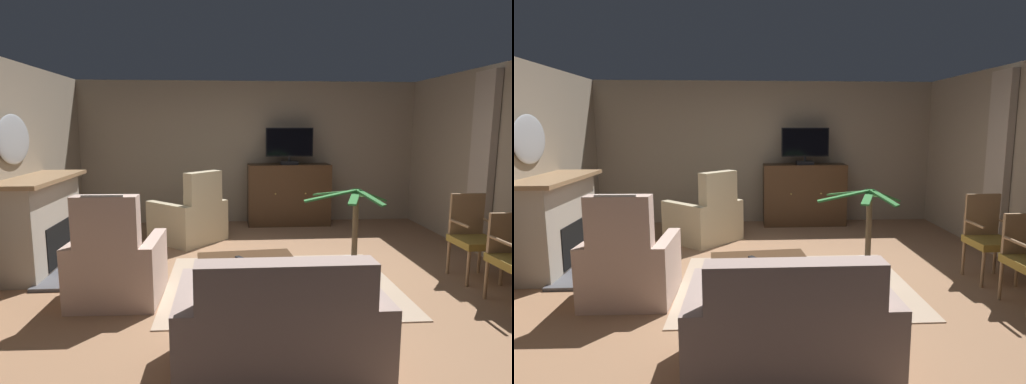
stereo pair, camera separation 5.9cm
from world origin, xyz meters
TOP-DOWN VIEW (x-y plane):
  - ground_plane at (0.00, 0.00)m, footprint 6.67×6.80m
  - wall_back at (0.00, 3.15)m, footprint 6.67×0.10m
  - curtain_panel_far at (2.98, 0.77)m, footprint 0.10×0.44m
  - rug_central at (0.15, -0.15)m, footprint 2.55×2.04m
  - fireplace at (-2.76, 0.67)m, footprint 0.96×1.73m
  - wall_mirror_oval at (-3.01, 0.67)m, footprint 0.06×0.82m
  - tv_cabinet at (0.67, 2.80)m, footprint 1.46×0.50m
  - television at (0.67, 2.75)m, footprint 0.83×0.20m
  - coffee_table at (-0.26, -0.52)m, footprint 1.02×0.62m
  - tv_remote at (-0.31, -0.58)m, footprint 0.13×0.17m
  - sofa_floral at (-0.09, -1.87)m, footprint 1.45×0.90m
  - armchair_near_window at (-1.57, -0.46)m, footprint 0.89×0.85m
  - armchair_in_far_corner at (-1.01, 1.79)m, footprint 1.26×1.26m
  - side_chair_mid_row at (2.41, -0.08)m, footprint 0.46×0.48m
  - potted_plant_on_hearth_side at (0.88, -0.46)m, footprint 0.87×0.80m
  - cat at (-1.46, 0.48)m, footprint 0.42×0.55m

SIDE VIEW (x-z plane):
  - ground_plane at x=0.00m, z-range -0.04..0.00m
  - rug_central at x=0.15m, z-range 0.00..0.01m
  - cat at x=-1.46m, z-range -0.01..0.18m
  - potted_plant_on_hearth_side at x=0.88m, z-range -0.30..0.83m
  - sofa_floral at x=-0.09m, z-range -0.15..0.78m
  - armchair_in_far_corner at x=-1.01m, z-range -0.21..0.89m
  - armchair_near_window at x=-1.57m, z-range -0.22..0.93m
  - coffee_table at x=-0.26m, z-range 0.17..0.61m
  - tv_remote at x=-0.31m, z-range 0.44..0.46m
  - side_chair_mid_row at x=2.41m, z-range 0.03..1.01m
  - tv_cabinet at x=0.67m, z-range -0.02..1.07m
  - fireplace at x=-2.76m, z-range -0.02..1.13m
  - wall_back at x=0.00m, z-range 0.00..2.56m
  - curtain_panel_far at x=2.98m, z-range 0.33..2.49m
  - television at x=0.67m, z-range 1.11..1.76m
  - wall_mirror_oval at x=-3.01m, z-range 1.31..1.91m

